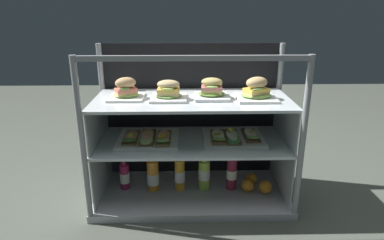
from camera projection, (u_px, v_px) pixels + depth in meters
ground_plane at (192, 198)px, 2.03m from camera, size 6.00×6.00×0.02m
case_base_deck at (192, 193)px, 2.02m from camera, size 1.11×0.51×0.04m
case_frame at (191, 113)px, 2.01m from camera, size 1.11×0.51×0.88m
riser_lower_tier at (192, 167)px, 1.97m from camera, size 1.05×0.45×0.31m
shelf_lower_glass at (192, 142)px, 1.92m from camera, size 1.06×0.47×0.02m
riser_upper_tier at (192, 121)px, 1.88m from camera, size 1.05×0.45×0.23m
shelf_upper_glass at (192, 100)px, 1.84m from camera, size 1.06×0.47×0.02m
plated_roll_sandwich_mid_left at (126, 91)px, 1.82m from camera, size 0.19×0.19×0.12m
plated_roll_sandwich_far_left at (168, 92)px, 1.81m from camera, size 0.19×0.19×0.11m
plated_roll_sandwich_right_of_center at (212, 91)px, 1.83m from camera, size 0.18×0.18×0.11m
plated_roll_sandwich_mid_right at (256, 91)px, 1.81m from camera, size 0.21×0.21×0.12m
open_sandwich_tray_right_of_center at (148, 138)px, 1.90m from camera, size 0.34×0.31×0.06m
open_sandwich_tray_center at (233, 137)px, 1.91m from camera, size 0.34×0.31×0.06m
juice_bottle_near_post at (125, 176)px, 2.02m from camera, size 0.06×0.06×0.21m
juice_bottle_front_left_end at (153, 175)px, 2.00m from camera, size 0.07×0.07×0.24m
juice_bottle_back_right at (180, 174)px, 2.00m from camera, size 0.06×0.06×0.25m
juice_bottle_front_fourth at (204, 174)px, 2.01m from camera, size 0.07×0.07×0.23m
juice_bottle_tucked_behind at (232, 173)px, 2.01m from camera, size 0.06×0.06×0.26m
orange_fruit_beside_bottles at (265, 187)px, 1.98m from camera, size 0.08×0.08×0.08m
orange_fruit_near_left_post at (248, 186)px, 2.00m from camera, size 0.07×0.07×0.07m
orange_fruit_rolled_forward at (251, 179)px, 2.08m from camera, size 0.07×0.07×0.07m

